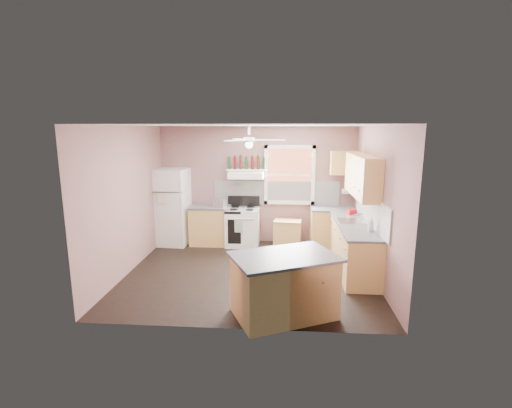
# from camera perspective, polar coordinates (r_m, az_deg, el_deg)

# --- Properties ---
(floor) EXTENTS (4.50, 4.50, 0.00)m
(floor) POSITION_cam_1_polar(r_m,az_deg,el_deg) (7.06, -1.00, -10.47)
(floor) COLOR black
(floor) RESTS_ON ground
(ceiling) EXTENTS (4.50, 4.50, 0.00)m
(ceiling) POSITION_cam_1_polar(r_m,az_deg,el_deg) (6.55, -1.09, 12.01)
(ceiling) COLOR white
(ceiling) RESTS_ON ground
(wall_back) EXTENTS (4.50, 0.05, 2.70)m
(wall_back) POSITION_cam_1_polar(r_m,az_deg,el_deg) (8.66, 0.17, 2.93)
(wall_back) COLOR #825C5B
(wall_back) RESTS_ON ground
(wall_right) EXTENTS (0.05, 4.00, 2.70)m
(wall_right) POSITION_cam_1_polar(r_m,az_deg,el_deg) (6.86, 18.25, 0.05)
(wall_right) COLOR #825C5B
(wall_right) RESTS_ON ground
(wall_left) EXTENTS (0.05, 4.00, 2.70)m
(wall_left) POSITION_cam_1_polar(r_m,az_deg,el_deg) (7.24, -19.28, 0.57)
(wall_left) COLOR #825C5B
(wall_left) RESTS_ON ground
(backsplash_back) EXTENTS (2.90, 0.03, 0.55)m
(backsplash_back) POSITION_cam_1_polar(r_m,az_deg,el_deg) (8.63, 3.13, 1.71)
(backsplash_back) COLOR white
(backsplash_back) RESTS_ON wall_back
(backsplash_right) EXTENTS (0.03, 2.60, 0.55)m
(backsplash_right) POSITION_cam_1_polar(r_m,az_deg,el_deg) (7.17, 17.29, -0.84)
(backsplash_right) COLOR white
(backsplash_right) RESTS_ON wall_right
(window_view) EXTENTS (1.00, 0.02, 1.20)m
(window_view) POSITION_cam_1_polar(r_m,az_deg,el_deg) (8.57, 5.18, 4.48)
(window_view) COLOR brown
(window_view) RESTS_ON wall_back
(window_frame) EXTENTS (1.16, 0.07, 1.36)m
(window_frame) POSITION_cam_1_polar(r_m,az_deg,el_deg) (8.54, 5.18, 4.46)
(window_frame) COLOR white
(window_frame) RESTS_ON wall_back
(refrigerator) EXTENTS (0.79, 0.77, 1.75)m
(refrigerator) POSITION_cam_1_polar(r_m,az_deg,el_deg) (8.75, -12.85, -0.42)
(refrigerator) COLOR white
(refrigerator) RESTS_ON floor
(base_cabinet_left) EXTENTS (0.90, 0.60, 0.86)m
(base_cabinet_left) POSITION_cam_1_polar(r_m,az_deg,el_deg) (8.67, -7.00, -3.35)
(base_cabinet_left) COLOR tan
(base_cabinet_left) RESTS_ON floor
(counter_left) EXTENTS (0.92, 0.62, 0.04)m
(counter_left) POSITION_cam_1_polar(r_m,az_deg,el_deg) (8.57, -7.07, -0.44)
(counter_left) COLOR #4D4D4F
(counter_left) RESTS_ON base_cabinet_left
(toaster) EXTENTS (0.32, 0.26, 0.18)m
(toaster) POSITION_cam_1_polar(r_m,az_deg,el_deg) (8.40, -5.55, 0.11)
(toaster) COLOR silver
(toaster) RESTS_ON counter_left
(stove) EXTENTS (0.75, 0.64, 0.86)m
(stove) POSITION_cam_1_polar(r_m,az_deg,el_deg) (8.52, -2.08, -3.55)
(stove) COLOR white
(stove) RESTS_ON floor
(range_hood) EXTENTS (0.78, 0.50, 0.14)m
(range_hood) POSITION_cam_1_polar(r_m,az_deg,el_deg) (8.37, -1.54, 4.50)
(range_hood) COLOR white
(range_hood) RESTS_ON wall_back
(bottle_shelf) EXTENTS (0.90, 0.26, 0.03)m
(bottle_shelf) POSITION_cam_1_polar(r_m,az_deg,el_deg) (8.48, -1.46, 5.27)
(bottle_shelf) COLOR white
(bottle_shelf) RESTS_ON range_hood
(cart) EXTENTS (0.65, 0.47, 0.61)m
(cart) POSITION_cam_1_polar(r_m,az_deg,el_deg) (8.50, 4.86, -4.50)
(cart) COLOR tan
(cart) RESTS_ON floor
(base_cabinet_corner) EXTENTS (1.00, 0.60, 0.86)m
(base_cabinet_corner) POSITION_cam_1_polar(r_m,az_deg,el_deg) (8.59, 11.76, -3.66)
(base_cabinet_corner) COLOR tan
(base_cabinet_corner) RESTS_ON floor
(base_cabinet_right) EXTENTS (0.60, 2.20, 0.86)m
(base_cabinet_right) POSITION_cam_1_polar(r_m,az_deg,el_deg) (7.30, 14.74, -6.53)
(base_cabinet_right) COLOR tan
(base_cabinet_right) RESTS_ON floor
(counter_corner) EXTENTS (1.02, 0.62, 0.04)m
(counter_corner) POSITION_cam_1_polar(r_m,az_deg,el_deg) (8.49, 11.88, -0.72)
(counter_corner) COLOR #4D4D4F
(counter_corner) RESTS_ON base_cabinet_corner
(counter_right) EXTENTS (0.62, 2.22, 0.04)m
(counter_right) POSITION_cam_1_polar(r_m,az_deg,el_deg) (7.17, 14.85, -3.11)
(counter_right) COLOR #4D4D4F
(counter_right) RESTS_ON base_cabinet_right
(sink) EXTENTS (0.55, 0.45, 0.03)m
(sink) POSITION_cam_1_polar(r_m,az_deg,el_deg) (7.36, 14.57, -2.61)
(sink) COLOR silver
(sink) RESTS_ON counter_right
(faucet) EXTENTS (0.03, 0.03, 0.14)m
(faucet) POSITION_cam_1_polar(r_m,az_deg,el_deg) (7.37, 15.83, -2.05)
(faucet) COLOR silver
(faucet) RESTS_ON sink
(upper_cabinet_right) EXTENTS (0.33, 1.80, 0.76)m
(upper_cabinet_right) POSITION_cam_1_polar(r_m,az_deg,el_deg) (7.23, 16.02, 4.21)
(upper_cabinet_right) COLOR tan
(upper_cabinet_right) RESTS_ON wall_right
(upper_cabinet_corner) EXTENTS (0.60, 0.33, 0.52)m
(upper_cabinet_corner) POSITION_cam_1_polar(r_m,az_deg,el_deg) (8.49, 13.40, 6.19)
(upper_cabinet_corner) COLOR tan
(upper_cabinet_corner) RESTS_ON wall_back
(paper_towel) EXTENTS (0.26, 0.12, 0.12)m
(paper_towel) POSITION_cam_1_polar(r_m,az_deg,el_deg) (8.62, 13.96, 1.88)
(paper_towel) COLOR white
(paper_towel) RESTS_ON wall_back
(island) EXTENTS (1.59, 1.35, 0.86)m
(island) POSITION_cam_1_polar(r_m,az_deg,el_deg) (5.43, 4.35, -12.59)
(island) COLOR tan
(island) RESTS_ON floor
(island_top) EXTENTS (1.70, 1.45, 0.04)m
(island_top) POSITION_cam_1_polar(r_m,az_deg,el_deg) (5.26, 4.42, -8.11)
(island_top) COLOR #4D4D4F
(island_top) RESTS_ON island
(ceiling_fan_hub) EXTENTS (0.20, 0.20, 0.08)m
(ceiling_fan_hub) POSITION_cam_1_polar(r_m,az_deg,el_deg) (6.55, -1.08, 9.82)
(ceiling_fan_hub) COLOR white
(ceiling_fan_hub) RESTS_ON ceiling
(soap_bottle) EXTENTS (0.13, 0.13, 0.27)m
(soap_bottle) POSITION_cam_1_polar(r_m,az_deg,el_deg) (6.70, 17.28, -2.91)
(soap_bottle) COLOR silver
(soap_bottle) RESTS_ON counter_right
(red_caddy) EXTENTS (0.21, 0.18, 0.10)m
(red_caddy) POSITION_cam_1_polar(r_m,az_deg,el_deg) (7.94, 14.49, -1.17)
(red_caddy) COLOR #AF0F16
(red_caddy) RESTS_ON counter_right
(wine_bottles) EXTENTS (0.86, 0.06, 0.31)m
(wine_bottles) POSITION_cam_1_polar(r_m,az_deg,el_deg) (8.46, -1.46, 6.34)
(wine_bottles) COLOR #143819
(wine_bottles) RESTS_ON bottle_shelf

